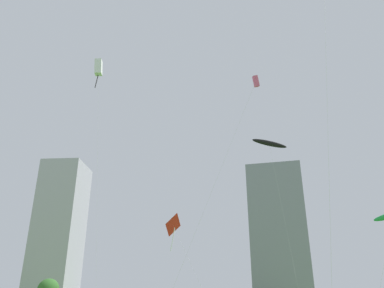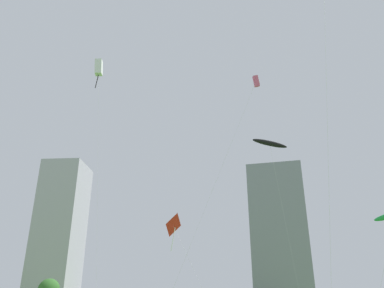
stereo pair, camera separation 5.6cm
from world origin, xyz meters
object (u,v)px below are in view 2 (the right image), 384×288
Objects in this scene: kite_flying_1 at (269,143)px; distant_highrise_1 at (59,233)px; kite_flying_7 at (256,82)px; kite_flying_8 at (173,226)px; distant_highrise_0 at (279,234)px; kite_flying_5 at (99,68)px.

kite_flying_1 is 126.20m from distant_highrise_1.
kite_flying_1 is 0.84× the size of kite_flying_7.
distant_highrise_0 is at bearing 68.21° from kite_flying_8.
distant_highrise_1 is at bearing 118.32° from kite_flying_1.
distant_highrise_0 reaches higher than kite_flying_7.
kite_flying_8 is 0.22× the size of distant_highrise_1.
kite_flying_7 is at bearing -89.59° from distant_highrise_0.
kite_flying_7 is 21.13m from kite_flying_8.
kite_flying_1 is at bearing 17.67° from kite_flying_5.
kite_flying_5 is 0.53× the size of distant_highrise_0.
kite_flying_7 reaches higher than kite_flying_8.
kite_flying_1 is 16.82m from kite_flying_8.
distant_highrise_0 reaches higher than kite_flying_8.
kite_flying_8 is (9.32, 10.49, -17.14)m from kite_flying_5.
distant_highrise_1 reaches higher than kite_flying_5.
kite_flying_7 is at bearing -2.69° from kite_flying_5.
distant_highrise_0 reaches higher than kite_flying_5.
distant_highrise_1 is (-88.38, 4.16, 0.64)m from distant_highrise_0.
kite_flying_5 is 22.15m from kite_flying_8.
distant_highrise_1 reaches higher than kite_flying_7.
distant_highrise_1 is (-37.77, 117.94, 0.16)m from kite_flying_5.
kite_flying_8 is at bearing -60.13° from distant_highrise_1.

